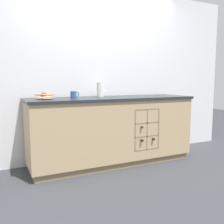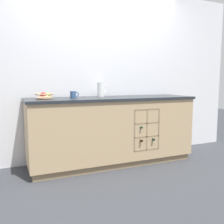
% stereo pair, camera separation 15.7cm
% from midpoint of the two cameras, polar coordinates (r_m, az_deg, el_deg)
% --- Properties ---
extents(ground_plane, '(14.00, 14.00, 0.00)m').
position_cam_midpoint_polar(ground_plane, '(3.64, -1.26, -11.53)').
color(ground_plane, '#383A3F').
extents(back_wall, '(4.69, 0.06, 2.55)m').
position_cam_midpoint_polar(back_wall, '(3.81, -3.77, 8.77)').
color(back_wall, white).
rests_on(back_wall, ground_plane).
extents(kitchen_island, '(2.33, 0.70, 0.94)m').
position_cam_midpoint_polar(kitchen_island, '(3.52, -1.22, -4.16)').
color(kitchen_island, '#8B7354').
rests_on(kitchen_island, ground_plane).
extents(fruit_bowl, '(0.24, 0.24, 0.08)m').
position_cam_midpoint_polar(fruit_bowl, '(3.23, -16.42, 3.62)').
color(fruit_bowl, tan).
rests_on(fruit_bowl, kitchen_island).
extents(white_pitcher, '(0.16, 0.11, 0.21)m').
position_cam_midpoint_polar(white_pitcher, '(3.61, -3.91, 5.24)').
color(white_pitcher, white).
rests_on(white_pitcher, kitchen_island).
extents(ceramic_mug, '(0.12, 0.08, 0.09)m').
position_cam_midpoint_polar(ceramic_mug, '(3.33, -10.08, 3.93)').
color(ceramic_mug, '#385684').
rests_on(ceramic_mug, kitchen_island).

